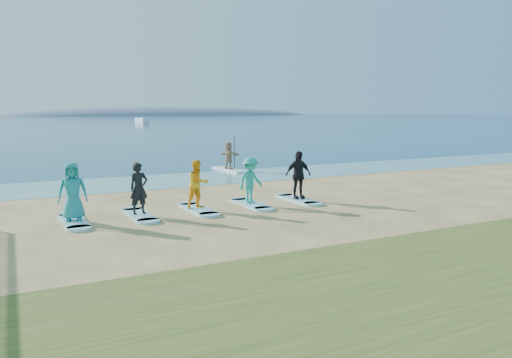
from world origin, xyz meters
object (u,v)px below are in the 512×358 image
paddleboarder (229,155)px  surfboard_4 (298,200)px  student_0 (73,191)px  student_4 (298,175)px  surfboard_2 (198,209)px  student_3 (251,180)px  boat_offshore_b (142,123)px  student_2 (198,184)px  surfboard_0 (74,221)px  surfboard_3 (251,204)px  surfboard_1 (140,215)px  student_1 (139,188)px  paddleboard (229,170)px

paddleboarder → surfboard_4: size_ratio=0.70×
student_0 → student_4: bearing=10.2°
surfboard_2 → student_3: (2.06, 0.00, 0.89)m
boat_offshore_b → student_2: student_2 is taller
paddleboarder → student_0: (-9.86, -9.95, 0.10)m
surfboard_0 → surfboard_3: bearing=0.0°
surfboard_1 → student_1: 0.89m
surfboard_1 → surfboard_4: size_ratio=1.00×
paddleboard → boat_offshore_b: size_ratio=0.52×
student_2 → student_3: (2.06, 0.00, 0.00)m
paddleboarder → paddleboard: bearing=-0.0°
surfboard_2 → surfboard_4: same height
student_1 → surfboard_4: bearing=-9.2°
student_1 → student_4: size_ratio=0.93×
student_3 → surfboard_2: bearing=161.8°
student_2 → student_3: student_3 is taller
surfboard_0 → student_3: (6.17, 0.00, 0.89)m
surfboard_0 → student_2: (4.11, 0.00, 0.89)m
surfboard_4 → surfboard_0: bearing=180.0°
student_0 → surfboard_2: bearing=10.2°
surfboard_0 → surfboard_3: same height
paddleboarder → student_3: 10.61m
student_1 → student_3: size_ratio=1.00×
student_0 → surfboard_1: (2.06, 0.00, -0.95)m
surfboard_4 → student_4: bearing=0.0°
boat_offshore_b → student_0: student_0 is taller
student_1 → student_3: 4.11m
student_1 → student_4: student_4 is taller
paddleboarder → boat_offshore_b: (22.61, 103.26, -0.89)m
surfboard_3 → student_0: bearing=180.0°
boat_offshore_b → surfboard_3: size_ratio=2.63×
surfboard_3 → student_2: bearing=180.0°
student_0 → surfboard_3: student_0 is taller
student_1 → student_0: bearing=170.8°
student_4 → paddleboarder: bearing=85.1°
surfboard_1 → student_4: (6.17, 0.00, 0.96)m
paddleboarder → student_0: 14.00m
student_0 → surfboard_4: student_0 is taller
student_0 → surfboard_2: student_0 is taller
paddleboarder → student_2: 11.49m
student_1 → surfboard_4: size_ratio=0.77×
boat_offshore_b → surfboard_1: boat_offshore_b is taller
student_2 → boat_offshore_b: bearing=67.6°
surfboard_0 → student_2: bearing=0.0°
surfboard_0 → paddleboarder: bearing=45.3°
surfboard_1 → student_1: bearing=0.0°
student_1 → student_4: bearing=-9.2°
paddleboard → student_4: (-1.63, -9.95, 0.95)m
boat_offshore_b → student_4: (-24.24, -113.21, 1.01)m
student_2 → surfboard_1: bearing=171.7°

